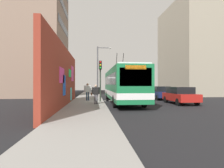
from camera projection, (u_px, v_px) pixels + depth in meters
name	position (u px, v px, depth m)	size (l,w,h in m)	color
ground_plane	(103.00, 102.00, 18.95)	(80.00, 80.00, 0.00)	black
sidewalk_slab	(88.00, 102.00, 18.79)	(48.00, 3.20, 0.15)	gray
graffiti_wall	(64.00, 77.00, 14.92)	(14.56, 0.32, 4.77)	maroon
building_far_left	(41.00, 31.00, 28.83)	(11.03, 7.07, 20.20)	gray
building_far_right	(196.00, 50.00, 32.77)	(12.80, 9.35, 15.66)	#9E937F
city_bus	(122.00, 84.00, 18.32)	(11.98, 2.62, 5.12)	#19723F
parked_car_red	(180.00, 95.00, 17.23)	(4.13, 1.90, 1.58)	#B21E19
parked_car_navy	(160.00, 92.00, 22.45)	(4.30, 1.86, 1.58)	navy
pedestrian_midblock	(88.00, 90.00, 19.22)	(0.24, 0.70, 1.78)	#2D3F59
pedestrian_at_curb	(96.00, 93.00, 15.68)	(0.22, 0.74, 1.64)	#595960
traffic_light	(100.00, 74.00, 17.98)	(0.49, 0.28, 3.98)	#2D382D
street_lamp	(99.00, 68.00, 25.29)	(0.44, 1.93, 6.83)	#4C4C51
curbside_puddle	(108.00, 101.00, 20.61)	(1.14, 1.14, 0.00)	black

